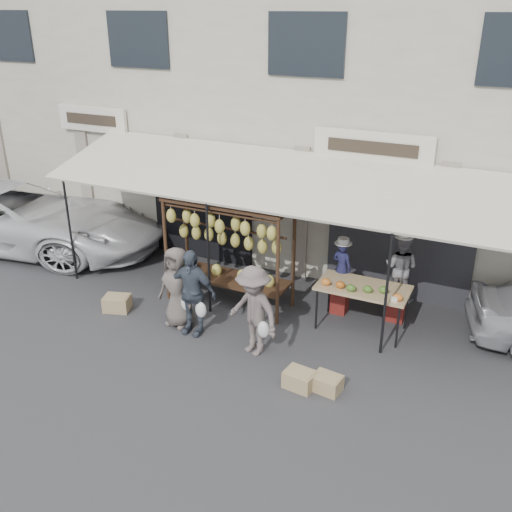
{
  "coord_description": "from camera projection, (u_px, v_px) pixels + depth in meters",
  "views": [
    {
      "loc": [
        4.23,
        -7.61,
        5.7
      ],
      "look_at": [
        -0.09,
        1.4,
        1.3
      ],
      "focal_mm": 40.0,
      "sensor_mm": 36.0,
      "label": 1
    }
  ],
  "objects": [
    {
      "name": "stool_left",
      "position": [
        339.0,
        302.0,
        11.49
      ],
      "size": [
        0.38,
        0.38,
        0.44
      ],
      "primitive_type": "cube",
      "rotation": [
        0.0,
        0.0,
        -0.24
      ],
      "color": "maroon",
      "rests_on": "ground_plane"
    },
    {
      "name": "stool_right",
      "position": [
        396.0,
        309.0,
        11.2
      ],
      "size": [
        0.41,
        0.41,
        0.47
      ],
      "primitive_type": "cube",
      "rotation": [
        0.0,
        0.0,
        0.28
      ],
      "color": "maroon",
      "rests_on": "ground_plane"
    },
    {
      "name": "customer_left",
      "position": [
        177.0,
        287.0,
        10.8
      ],
      "size": [
        0.84,
        0.6,
        1.61
      ],
      "primitive_type": "imported",
      "rotation": [
        0.0,
        0.0,
        -0.11
      ],
      "color": "#5D544E",
      "rests_on": "ground_plane"
    },
    {
      "name": "crate_far",
      "position": [
        117.0,
        303.0,
        11.58
      ],
      "size": [
        0.61,
        0.53,
        0.31
      ],
      "primitive_type": "cube",
      "rotation": [
        0.0,
        0.0,
        0.32
      ],
      "color": "tan",
      "rests_on": "ground_plane"
    },
    {
      "name": "vendor_left",
      "position": [
        342.0,
        267.0,
        11.18
      ],
      "size": [
        0.45,
        0.34,
        1.09
      ],
      "primitive_type": "imported",
      "rotation": [
        0.0,
        0.0,
        2.93
      ],
      "color": "#1D1E45",
      "rests_on": "stool_left"
    },
    {
      "name": "crate_near_a",
      "position": [
        300.0,
        379.0,
        9.23
      ],
      "size": [
        0.52,
        0.42,
        0.29
      ],
      "primitive_type": "cube",
      "rotation": [
        0.0,
        0.0,
        -0.12
      ],
      "color": "tan",
      "rests_on": "ground_plane"
    },
    {
      "name": "customer_mid",
      "position": [
        191.0,
        292.0,
        10.53
      ],
      "size": [
        1.0,
        0.45,
        1.69
      ],
      "primitive_type": "imported",
      "rotation": [
        0.0,
        0.0,
        0.04
      ],
      "color": "#3F4755",
      "rests_on": "ground_plane"
    },
    {
      "name": "awning",
      "position": [
        280.0,
        181.0,
        11.09
      ],
      "size": [
        10.0,
        2.35,
        2.92
      ],
      "color": "beige",
      "rests_on": "ground_plane"
    },
    {
      "name": "crate_near_b",
      "position": [
        327.0,
        383.0,
        9.15
      ],
      "size": [
        0.49,
        0.4,
        0.27
      ],
      "primitive_type": "cube",
      "rotation": [
        0.0,
        0.0,
        -0.13
      ],
      "color": "tan",
      "rests_on": "ground_plane"
    },
    {
      "name": "vendor_right",
      "position": [
        401.0,
        267.0,
        10.84
      ],
      "size": [
        0.71,
        0.59,
        1.32
      ],
      "primitive_type": "imported",
      "rotation": [
        0.0,
        0.0,
        3.0
      ],
      "color": "slate",
      "rests_on": "stool_right"
    },
    {
      "name": "produce_table",
      "position": [
        363.0,
        289.0,
        10.58
      ],
      "size": [
        1.7,
        0.9,
        1.04
      ],
      "color": "tan",
      "rests_on": "ground_plane"
    },
    {
      "name": "shophouse",
      "position": [
        348.0,
        96.0,
        14.14
      ],
      "size": [
        24.0,
        6.15,
        7.3
      ],
      "color": "beige",
      "rests_on": "ground_plane"
    },
    {
      "name": "ground_plane",
      "position": [
        227.0,
        351.0,
        10.25
      ],
      "size": [
        90.0,
        90.0,
        0.0
      ],
      "primitive_type": "plane",
      "color": "#2D2D30"
    },
    {
      "name": "van",
      "position": [
        2.0,
        200.0,
        14.42
      ],
      "size": [
        6.02,
        3.46,
        2.37
      ],
      "primitive_type": "imported",
      "rotation": [
        0.0,
        0.0,
        1.72
      ],
      "color": "silver",
      "rests_on": "ground_plane"
    },
    {
      "name": "customer_right",
      "position": [
        253.0,
        311.0,
        9.89
      ],
      "size": [
        1.22,
        0.94,
        1.67
      ],
      "primitive_type": "imported",
      "rotation": [
        0.0,
        0.0,
        -0.33
      ],
      "color": "#665A56",
      "rests_on": "ground_plane"
    },
    {
      "name": "banana_rack",
      "position": [
        227.0,
        233.0,
        11.28
      ],
      "size": [
        2.6,
        0.9,
        2.24
      ],
      "color": "black",
      "rests_on": "ground_plane"
    }
  ]
}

